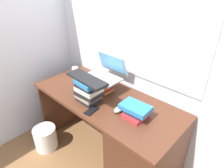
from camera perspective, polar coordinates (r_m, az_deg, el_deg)
The scene contains 13 objects.
ground_plane at distance 2.36m, azimuth -1.73°, elevation -19.39°, with size 6.00×6.00×0.00m, color brown.
wall_back at distance 1.89m, azimuth 5.81°, elevation 14.69°, with size 6.00×0.06×2.60m.
wall_left at distance 2.44m, azimuth -20.28°, elevation 16.43°, with size 0.05×6.00×2.60m, color silver.
desk at distance 1.88m, azimuth 6.35°, elevation -17.52°, with size 1.50×0.64×0.75m.
book_stack_tall at distance 1.95m, azimuth -2.76°, elevation 0.07°, with size 0.22×0.20×0.14m.
book_stack_keyboard_riser at distance 1.77m, azimuth -6.95°, elevation -1.96°, with size 0.24×0.19×0.22m.
book_stack_side at distance 1.62m, azimuth 6.91°, elevation -7.66°, with size 0.25×0.18×0.11m.
laptop at distance 1.93m, azimuth -1.58°, elevation 3.68°, with size 0.35×0.28×0.21m.
keyboard at distance 1.71m, azimuth -7.34°, elevation 1.47°, with size 0.42×0.14×0.02m, color black.
computer_mouse at distance 1.69m, azimuth 1.94°, elevation -7.38°, with size 0.06×0.10×0.04m, color #A5A8AD.
mug at distance 2.31m, azimuth -10.55°, elevation 3.69°, with size 0.11×0.07×0.09m.
cell_phone at distance 1.70m, azimuth -5.93°, elevation -7.65°, with size 0.07×0.14×0.01m, color black.
wastebasket at distance 2.45m, azimuth -18.64°, elevation -14.52°, with size 0.25×0.25×0.27m, color silver.
Camera 1 is at (1.11, -1.09, 1.77)m, focal length 31.62 mm.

